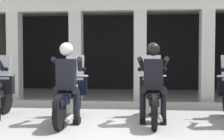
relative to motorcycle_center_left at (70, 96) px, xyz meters
name	(u,v)px	position (x,y,z in m)	size (l,w,h in m)	color
ground_plane	(120,102)	(0.83, 2.65, -0.50)	(80.00, 80.00, 0.00)	#999993
station_building	(114,37)	(0.51, 4.65, 1.52)	(10.18, 4.51, 3.19)	black
kerb_strip	(106,104)	(0.51, 1.93, -0.44)	(9.68, 0.24, 0.12)	#B7B5AD
motorcycle_center_left	(70,96)	(0.00, 0.00, 0.00)	(0.62, 2.04, 1.35)	black
police_officer_center_left	(67,76)	(0.00, -0.28, 0.44)	(0.63, 0.61, 1.58)	black
motorcycle_center_right	(152,96)	(1.67, 0.18, 0.00)	(0.62, 2.04, 1.35)	black
police_officer_center_right	(153,76)	(1.67, -0.11, 0.44)	(0.63, 0.61, 1.58)	black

